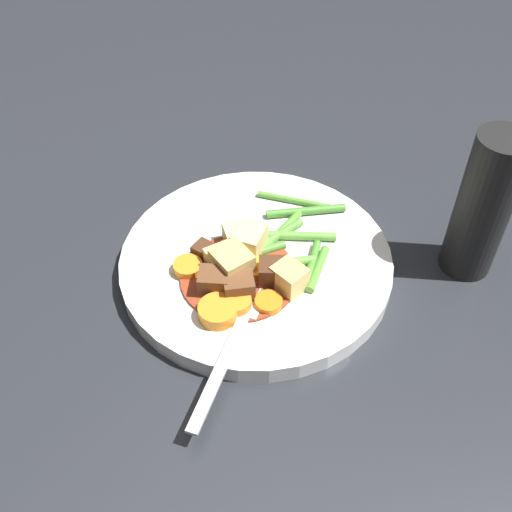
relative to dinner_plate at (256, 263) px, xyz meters
name	(u,v)px	position (x,y,z in m)	size (l,w,h in m)	color
ground_plane	(256,269)	(0.00, 0.00, -0.01)	(3.00, 3.00, 0.00)	#26282D
dinner_plate	(256,263)	(0.00, 0.00, 0.00)	(0.26, 0.26, 0.02)	white
stew_sauce	(239,276)	(0.03, 0.01, 0.01)	(0.11, 0.11, 0.00)	#93381E
carrot_slice_0	(268,303)	(0.04, 0.05, 0.01)	(0.02, 0.02, 0.01)	orange
carrot_slice_1	(188,267)	(0.06, -0.04, 0.01)	(0.03, 0.03, 0.01)	orange
carrot_slice_2	(236,304)	(0.06, 0.03, 0.01)	(0.03, 0.03, 0.01)	orange
carrot_slice_3	(235,253)	(0.01, -0.01, 0.02)	(0.03, 0.03, 0.01)	orange
carrot_slice_4	(255,270)	(0.02, 0.01, 0.02)	(0.02, 0.02, 0.01)	orange
carrot_slice_5	(218,311)	(0.08, 0.02, 0.02)	(0.03, 0.03, 0.01)	orange
potato_chunk_0	(234,238)	(0.00, -0.02, 0.02)	(0.02, 0.02, 0.02)	#EAD68C
potato_chunk_1	(289,278)	(0.01, 0.05, 0.02)	(0.02, 0.03, 0.02)	#DBBC6B
potato_chunk_2	(233,266)	(0.03, 0.00, 0.02)	(0.03, 0.03, 0.03)	#DBBC6B
potato_chunk_3	(253,239)	(0.00, -0.01, 0.02)	(0.03, 0.03, 0.03)	#EAD68C
potato_chunk_4	(222,261)	(0.03, -0.01, 0.02)	(0.03, 0.03, 0.02)	#E5CC7A
meat_chunk_0	(206,253)	(0.03, -0.03, 0.02)	(0.02, 0.02, 0.02)	#4C2B19
meat_chunk_1	(273,273)	(0.01, 0.03, 0.02)	(0.03, 0.02, 0.02)	#4C2B19
meat_chunk_2	(239,287)	(0.05, 0.02, 0.02)	(0.02, 0.03, 0.02)	brown
meat_chunk_3	(210,280)	(0.06, 0.00, 0.02)	(0.03, 0.02, 0.02)	brown
green_bean_0	(308,212)	(-0.08, 0.00, 0.01)	(0.01, 0.01, 0.08)	#4C8E33
green_bean_1	(274,236)	(-0.03, 0.00, 0.01)	(0.01, 0.01, 0.08)	#599E38
green_bean_2	(293,236)	(-0.04, 0.01, 0.01)	(0.01, 0.01, 0.08)	#66AD42
green_bean_3	(274,264)	(0.00, 0.02, 0.01)	(0.01, 0.01, 0.08)	#66AD42
green_bean_4	(258,256)	(0.00, 0.00, 0.01)	(0.01, 0.01, 0.06)	#4C8E33
green_bean_5	(294,200)	(-0.08, -0.02, 0.01)	(0.01, 0.01, 0.08)	#599E38
green_bean_6	(271,236)	(-0.03, 0.00, 0.01)	(0.01, 0.01, 0.07)	#599E38
green_bean_7	(318,269)	(-0.02, 0.06, 0.01)	(0.01, 0.01, 0.06)	#599E38
green_bean_8	(312,262)	(-0.02, 0.05, 0.01)	(0.01, 0.01, 0.05)	#4C8E33
fork	(235,336)	(0.08, 0.05, 0.01)	(0.17, 0.08, 0.00)	silver
pepper_mill	(483,207)	(-0.14, 0.15, 0.06)	(0.05, 0.05, 0.15)	black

